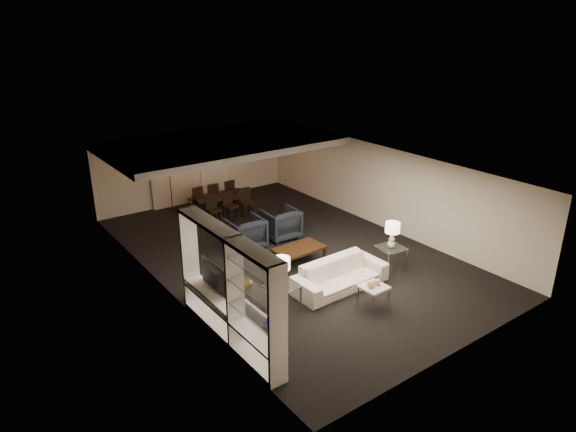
# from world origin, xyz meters

# --- Properties ---
(floor) EXTENTS (11.00, 11.00, 0.00)m
(floor) POSITION_xyz_m (0.00, 0.00, 0.00)
(floor) COLOR black
(floor) RESTS_ON ground
(ceiling) EXTENTS (7.00, 11.00, 0.02)m
(ceiling) POSITION_xyz_m (0.00, 0.00, 2.50)
(ceiling) COLOR silver
(ceiling) RESTS_ON ground
(wall_back) EXTENTS (7.00, 0.02, 2.50)m
(wall_back) POSITION_xyz_m (0.00, 5.50, 1.25)
(wall_back) COLOR beige
(wall_back) RESTS_ON ground
(wall_front) EXTENTS (7.00, 0.02, 2.50)m
(wall_front) POSITION_xyz_m (0.00, -5.50, 1.25)
(wall_front) COLOR beige
(wall_front) RESTS_ON ground
(wall_left) EXTENTS (0.02, 11.00, 2.50)m
(wall_left) POSITION_xyz_m (-3.50, 0.00, 1.25)
(wall_left) COLOR beige
(wall_left) RESTS_ON ground
(wall_right) EXTENTS (0.02, 11.00, 2.50)m
(wall_right) POSITION_xyz_m (3.50, 0.00, 1.25)
(wall_right) COLOR beige
(wall_right) RESTS_ON ground
(ceiling_soffit) EXTENTS (7.00, 4.00, 0.20)m
(ceiling_soffit) POSITION_xyz_m (0.00, 3.50, 2.40)
(ceiling_soffit) COLOR silver
(ceiling_soffit) RESTS_ON ceiling
(curtains) EXTENTS (1.50, 0.12, 2.40)m
(curtains) POSITION_xyz_m (-0.90, 5.42, 1.20)
(curtains) COLOR beige
(curtains) RESTS_ON wall_back
(door) EXTENTS (0.90, 0.05, 2.10)m
(door) POSITION_xyz_m (0.70, 5.47, 1.05)
(door) COLOR silver
(door) RESTS_ON wall_back
(painting) EXTENTS (0.95, 0.04, 0.65)m
(painting) POSITION_xyz_m (2.10, 5.46, 1.55)
(painting) COLOR #142D38
(painting) RESTS_ON wall_back
(media_unit) EXTENTS (0.38, 3.40, 2.35)m
(media_unit) POSITION_xyz_m (-3.31, -2.60, 1.18)
(media_unit) COLOR white
(media_unit) RESTS_ON wall_left
(pendant_light) EXTENTS (0.52, 0.52, 0.24)m
(pendant_light) POSITION_xyz_m (0.30, 3.50, 1.92)
(pendant_light) COLOR #D8591E
(pendant_light) RESTS_ON ceiling_soffit
(sofa) EXTENTS (2.38, 0.95, 0.69)m
(sofa) POSITION_xyz_m (-0.13, -2.28, 0.35)
(sofa) COLOR beige
(sofa) RESTS_ON floor
(coffee_table) EXTENTS (1.33, 0.82, 0.47)m
(coffee_table) POSITION_xyz_m (-0.13, -0.68, 0.23)
(coffee_table) COLOR black
(coffee_table) RESTS_ON floor
(armchair_left) EXTENTS (0.98, 1.01, 0.88)m
(armchair_left) POSITION_xyz_m (-0.73, 1.02, 0.44)
(armchair_left) COLOR black
(armchair_left) RESTS_ON floor
(armchair_right) EXTENTS (0.99, 1.02, 0.88)m
(armchair_right) POSITION_xyz_m (0.47, 1.02, 0.44)
(armchair_right) COLOR black
(armchair_right) RESTS_ON floor
(side_table_left) EXTENTS (0.73, 0.73, 0.61)m
(side_table_left) POSITION_xyz_m (-1.83, -2.28, 0.30)
(side_table_left) COLOR white
(side_table_left) RESTS_ON floor
(side_table_right) EXTENTS (0.73, 0.73, 0.61)m
(side_table_right) POSITION_xyz_m (1.57, -2.28, 0.30)
(side_table_right) COLOR silver
(side_table_right) RESTS_ON floor
(table_lamp_left) EXTENTS (0.41, 0.41, 0.67)m
(table_lamp_left) POSITION_xyz_m (-1.83, -2.28, 0.94)
(table_lamp_left) COLOR beige
(table_lamp_left) RESTS_ON side_table_left
(table_lamp_right) EXTENTS (0.41, 0.41, 0.67)m
(table_lamp_right) POSITION_xyz_m (1.57, -2.28, 0.94)
(table_lamp_right) COLOR beige
(table_lamp_right) RESTS_ON side_table_right
(marble_table) EXTENTS (0.55, 0.55, 0.54)m
(marble_table) POSITION_xyz_m (-0.13, -3.38, 0.27)
(marble_table) COLOR white
(marble_table) RESTS_ON floor
(gold_gourd_a) EXTENTS (0.17, 0.17, 0.17)m
(gold_gourd_a) POSITION_xyz_m (-0.23, -3.38, 0.63)
(gold_gourd_a) COLOR #DEB375
(gold_gourd_a) RESTS_ON marble_table
(gold_gourd_b) EXTENTS (0.15, 0.15, 0.15)m
(gold_gourd_b) POSITION_xyz_m (-0.03, -3.38, 0.62)
(gold_gourd_b) COLOR tan
(gold_gourd_b) RESTS_ON marble_table
(television) EXTENTS (1.04, 0.14, 0.60)m
(television) POSITION_xyz_m (-3.28, -1.78, 1.05)
(television) COLOR black
(television) RESTS_ON media_unit
(vase_blue) EXTENTS (0.16, 0.16, 0.17)m
(vase_blue) POSITION_xyz_m (-3.31, -3.95, 1.14)
(vase_blue) COLOR #24359F
(vase_blue) RESTS_ON media_unit
(vase_amber) EXTENTS (0.16, 0.16, 0.16)m
(vase_amber) POSITION_xyz_m (-3.31, -3.35, 1.64)
(vase_amber) COLOR #B5983C
(vase_amber) RESTS_ON media_unit
(floor_speaker) EXTENTS (0.12, 0.12, 1.08)m
(floor_speaker) POSITION_xyz_m (-3.20, -0.69, 0.54)
(floor_speaker) COLOR black
(floor_speaker) RESTS_ON floor
(dining_table) EXTENTS (1.81, 1.17, 0.60)m
(dining_table) POSITION_xyz_m (0.06, 3.83, 0.30)
(dining_table) COLOR black
(dining_table) RESTS_ON floor
(chair_nl) EXTENTS (0.41, 0.41, 0.88)m
(chair_nl) POSITION_xyz_m (-0.54, 3.18, 0.44)
(chair_nl) COLOR black
(chair_nl) RESTS_ON floor
(chair_nm) EXTENTS (0.46, 0.46, 0.88)m
(chair_nm) POSITION_xyz_m (0.06, 3.18, 0.44)
(chair_nm) COLOR black
(chair_nm) RESTS_ON floor
(chair_nr) EXTENTS (0.45, 0.45, 0.88)m
(chair_nr) POSITION_xyz_m (0.66, 3.18, 0.44)
(chair_nr) COLOR black
(chair_nr) RESTS_ON floor
(chair_fl) EXTENTS (0.44, 0.44, 0.88)m
(chair_fl) POSITION_xyz_m (-0.54, 4.48, 0.44)
(chair_fl) COLOR black
(chair_fl) RESTS_ON floor
(chair_fm) EXTENTS (0.45, 0.45, 0.88)m
(chair_fm) POSITION_xyz_m (0.06, 4.48, 0.44)
(chair_fm) COLOR black
(chair_fm) RESTS_ON floor
(chair_fr) EXTENTS (0.44, 0.44, 0.88)m
(chair_fr) POSITION_xyz_m (0.66, 4.48, 0.44)
(chair_fr) COLOR black
(chair_fr) RESTS_ON floor
(floor_lamp) EXTENTS (0.29, 0.29, 1.66)m
(floor_lamp) POSITION_xyz_m (-1.07, 5.20, 0.83)
(floor_lamp) COLOR black
(floor_lamp) RESTS_ON floor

